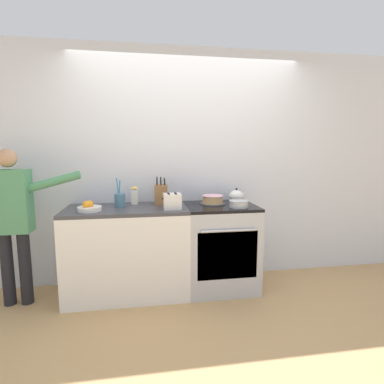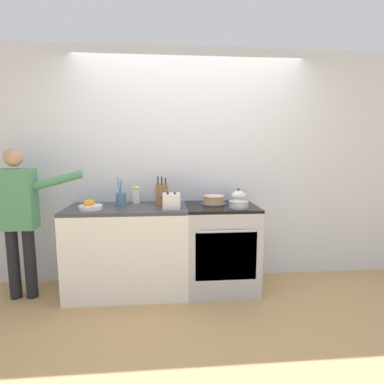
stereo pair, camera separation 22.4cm
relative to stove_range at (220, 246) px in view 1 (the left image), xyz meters
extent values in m
plane|color=tan|center=(-0.31, -0.31, -0.46)|extent=(16.00, 16.00, 0.00)
cube|color=silver|center=(-0.31, 0.34, 0.84)|extent=(8.00, 0.04, 2.60)
cube|color=white|center=(-0.98, 0.00, -0.02)|extent=(1.22, 0.63, 0.88)
cube|color=#3D3D42|center=(-0.98, 0.00, 0.44)|extent=(1.22, 0.63, 0.03)
cube|color=#B7BABF|center=(0.00, 0.00, -0.02)|extent=(0.74, 0.63, 0.88)
cube|color=black|center=(0.00, -0.30, 0.01)|extent=(0.61, 0.01, 0.49)
cylinder|color=#B7BABF|center=(0.00, -0.33, 0.26)|extent=(0.55, 0.02, 0.02)
cube|color=black|center=(0.00, 0.00, 0.44)|extent=(0.74, 0.63, 0.03)
cylinder|color=#4C4C51|center=(-0.07, 0.07, 0.46)|extent=(0.28, 0.28, 0.01)
cylinder|color=tan|center=(-0.07, 0.07, 0.49)|extent=(0.22, 0.22, 0.04)
cylinder|color=tan|center=(-0.07, 0.07, 0.52)|extent=(0.21, 0.21, 0.04)
cylinder|color=#EFB2C1|center=(-0.07, 0.07, 0.55)|extent=(0.22, 0.22, 0.01)
cylinder|color=white|center=(0.22, 0.14, 0.46)|extent=(0.11, 0.11, 0.01)
ellipsoid|color=white|center=(0.22, 0.14, 0.52)|extent=(0.16, 0.16, 0.14)
cone|color=white|center=(0.29, 0.14, 0.55)|extent=(0.08, 0.04, 0.07)
sphere|color=black|center=(0.22, 0.14, 0.60)|extent=(0.02, 0.02, 0.02)
cylinder|color=#B7BABF|center=(0.15, -0.16, 0.49)|extent=(0.19, 0.19, 0.07)
torus|color=#B7BABF|center=(0.15, -0.16, 0.53)|extent=(0.20, 0.20, 0.01)
cube|color=olive|center=(-0.62, 0.13, 0.56)|extent=(0.13, 0.14, 0.21)
cylinder|color=black|center=(-0.66, 0.09, 0.71)|extent=(0.01, 0.04, 0.09)
cylinder|color=black|center=(-0.62, 0.09, 0.71)|extent=(0.01, 0.04, 0.09)
cylinder|color=black|center=(-0.58, 0.10, 0.70)|extent=(0.01, 0.03, 0.07)
cylinder|color=black|center=(-0.66, 0.13, 0.70)|extent=(0.01, 0.03, 0.07)
cylinder|color=black|center=(-0.62, 0.13, 0.71)|extent=(0.01, 0.04, 0.08)
cylinder|color=black|center=(-0.58, 0.13, 0.70)|extent=(0.01, 0.04, 0.07)
cylinder|color=#477084|center=(-1.05, 0.06, 0.52)|extent=(0.11, 0.11, 0.14)
cylinder|color=teal|center=(-1.05, 0.08, 0.62)|extent=(0.03, 0.02, 0.23)
cylinder|color=teal|center=(-1.06, 0.04, 0.63)|extent=(0.04, 0.03, 0.25)
cylinder|color=silver|center=(-1.32, -0.11, 0.48)|extent=(0.22, 0.22, 0.04)
sphere|color=orange|center=(-1.32, -0.10, 0.52)|extent=(0.08, 0.08, 0.08)
sphere|color=orange|center=(-1.34, -0.12, 0.52)|extent=(0.07, 0.07, 0.07)
cube|color=silver|center=(-0.53, -0.13, 0.53)|extent=(0.17, 0.16, 0.15)
cube|color=black|center=(-0.56, -0.13, 0.61)|extent=(0.02, 0.12, 0.00)
cube|color=black|center=(-0.49, -0.13, 0.61)|extent=(0.02, 0.12, 0.00)
cube|color=black|center=(-0.62, -0.13, 0.56)|extent=(0.02, 0.02, 0.01)
cube|color=white|center=(-0.90, 0.20, 0.53)|extent=(0.07, 0.07, 0.16)
pyramid|color=#E0BC4C|center=(-0.90, 0.20, 0.64)|extent=(0.07, 0.07, 0.03)
cylinder|color=black|center=(-2.11, -0.05, -0.10)|extent=(0.11, 0.11, 0.72)
cylinder|color=black|center=(-1.95, -0.05, -0.10)|extent=(0.11, 0.11, 0.72)
cube|color=#4C8E60|center=(-2.03, -0.05, 0.56)|extent=(0.34, 0.20, 0.59)
cylinder|color=#4C8E60|center=(-1.64, -0.05, 0.74)|extent=(0.51, 0.08, 0.21)
sphere|color=tan|center=(-2.03, -0.05, 0.96)|extent=(0.17, 0.17, 0.17)
camera|label=1|loc=(-0.79, -3.04, 1.04)|focal=28.00mm
camera|label=2|loc=(-0.57, -3.06, 1.04)|focal=28.00mm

